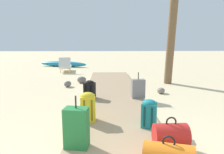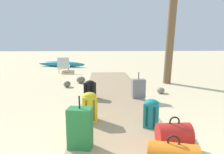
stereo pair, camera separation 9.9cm
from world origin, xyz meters
name	(u,v)px [view 1 (the left image)]	position (x,y,z in m)	size (l,w,h in m)	color
ground_plane	(114,107)	(0.00, 3.69, 0.00)	(60.00, 60.00, 0.00)	beige
boardwalk	(113,96)	(0.00, 4.61, 0.04)	(1.71, 9.22, 0.08)	tan
backpack_black	(90,89)	(-0.66, 4.32, 0.35)	(0.34, 0.32, 0.51)	black
suitcase_green	(77,128)	(-0.64, 1.54, 0.39)	(0.38, 0.28, 0.80)	#237538
duffel_bag_red	(171,135)	(0.78, 1.51, 0.27)	(0.50, 0.37, 0.48)	red
backpack_teal	(149,113)	(0.60, 2.28, 0.36)	(0.33, 0.33, 0.53)	#197A7F
backpack_yellow	(88,106)	(-0.56, 2.60, 0.39)	(0.32, 0.30, 0.59)	gold
suitcase_grey	(138,89)	(0.71, 4.31, 0.35)	(0.39, 0.23, 0.73)	slate
lounge_chair	(65,66)	(-2.41, 10.00, 0.33)	(0.79, 1.58, 0.81)	white
kayak	(63,64)	(-3.01, 12.35, 0.18)	(3.31, 1.54, 0.37)	teal
rock_left_far	(82,80)	(-1.18, 6.89, 0.13)	(0.34, 0.36, 0.26)	slate
rock_left_mid	(68,84)	(-1.60, 6.16, 0.11)	(0.31, 0.23, 0.22)	slate
rock_right_far	(161,91)	(1.58, 5.10, 0.09)	(0.30, 0.24, 0.19)	gray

